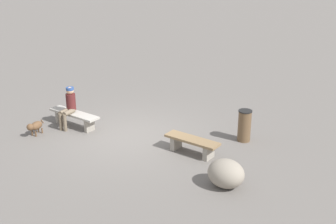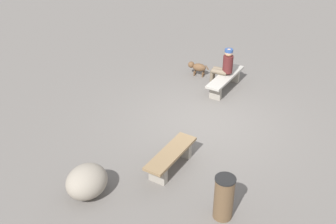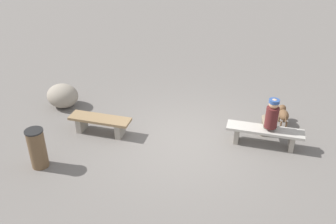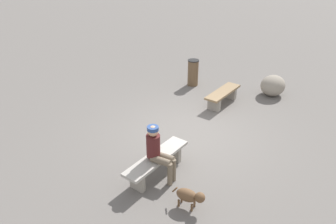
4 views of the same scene
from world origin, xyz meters
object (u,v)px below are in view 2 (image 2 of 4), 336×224
bench_right (225,79)px  boulder (87,181)px  dog (197,67)px  seated_person (224,65)px  trash_bin (224,198)px  bench_left (171,157)px

bench_right → boulder: bearing=175.3°
bench_right → dog: (0.59, 1.09, -0.05)m
seated_person → boulder: 5.73m
dog → boulder: bearing=86.6°
dog → seated_person: bearing=151.5°
dog → trash_bin: size_ratio=0.73×
bench_left → boulder: bearing=148.1°
bench_left → bench_right: (4.04, 0.02, 0.04)m
bench_left → dog: bench_left is taller
boulder → seated_person: bearing=-11.0°
seated_person → bench_left: bearing=-179.3°
trash_bin → boulder: (-0.52, 2.69, -0.13)m
boulder → dog: bearing=-0.9°
bench_left → bench_right: size_ratio=0.87×
dog → trash_bin: (-5.57, -2.59, 0.18)m
seated_person → trash_bin: 5.34m
seated_person → trash_bin: seated_person is taller
bench_left → seated_person: seated_person is taller
bench_left → seated_person: bearing=9.0°
bench_right → trash_bin: 5.21m
bench_left → trash_bin: trash_bin is taller
seated_person → trash_bin: (-5.09, -1.60, -0.26)m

